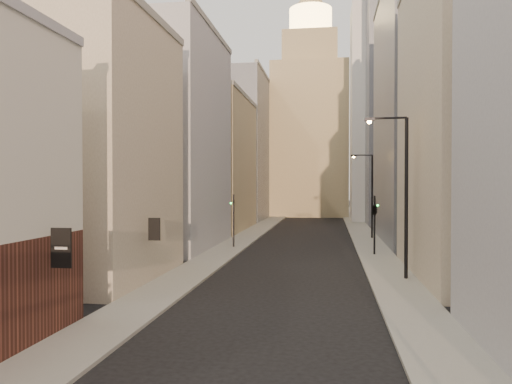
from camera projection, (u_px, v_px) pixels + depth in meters
name	position (u px, v px, depth m)	size (l,w,h in m)	color
sidewalk_left	(252.00, 234.00, 59.09)	(3.00, 140.00, 0.15)	gray
sidewalk_right	(363.00, 235.00, 57.20)	(3.00, 140.00, 0.15)	gray
left_bldg_beige	(93.00, 152.00, 31.07)	(8.00, 12.00, 16.00)	tan
left_bldg_grey	(173.00, 141.00, 46.87)	(8.00, 16.00, 20.00)	#98989E
left_bldg_tan	(216.00, 164.00, 64.70)	(8.00, 18.00, 17.00)	tan
left_bldg_wingrid	(242.00, 148.00, 84.42)	(8.00, 20.00, 24.00)	gray
right_bldg_beige	(480.00, 120.00, 31.50)	(8.00, 16.00, 20.00)	tan
right_bldg_wingrid	(422.00, 116.00, 51.23)	(8.00, 20.00, 26.00)	gray
highrise	(429.00, 58.00, 77.85)	(21.00, 23.00, 51.20)	gray
clock_tower	(310.00, 123.00, 94.60)	(14.00, 14.00, 44.90)	tan
white_tower	(377.00, 104.00, 79.13)	(8.00, 8.00, 41.50)	silver
streetlamp_mid	(402.00, 187.00, 30.76)	(2.66, 0.36, 10.14)	black
streetlamp_far	(370.00, 191.00, 53.81)	(2.39, 0.57, 9.14)	black
traffic_light_left	(234.00, 210.00, 46.09)	(0.59, 0.52, 5.00)	black
traffic_light_right	(375.00, 208.00, 41.26)	(0.84, 0.84, 5.00)	black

